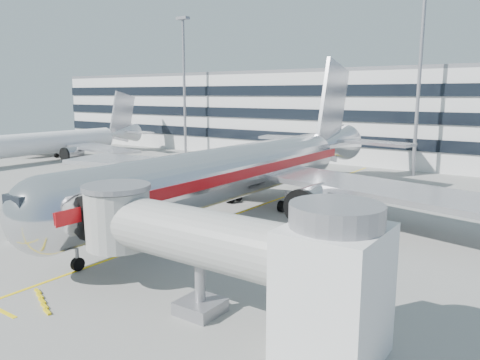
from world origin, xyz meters
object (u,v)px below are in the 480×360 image
Objects in this scene: main_jet at (247,169)px; baggage_tug at (47,208)px; cargo_container_left at (60,197)px; cargo_container_right at (65,198)px; belt_loader at (60,221)px; ramp_worker at (31,221)px; cargo_container_front at (20,230)px.

main_jet reaches higher than baggage_tug.
cargo_container_right is (0.15, 0.38, -0.20)m from cargo_container_left.
belt_loader is 2.30m from ramp_worker.
belt_loader is 3.96m from baggage_tug.
cargo_container_right is (-7.19, 5.42, 0.11)m from belt_loader.
ramp_worker is (-1.19, 1.74, 0.15)m from cargo_container_front.
cargo_container_front reaches higher than cargo_container_right.
main_jet reaches higher than ramp_worker.
ramp_worker is (2.90, -3.28, -0.04)m from baggage_tug.
baggage_tug reaches higher than ramp_worker.
cargo_container_left is 11.73m from cargo_container_front.
cargo_container_right is at bearing 129.06° from cargo_container_front.
main_jet is 11.06× the size of belt_loader.
main_jet reaches higher than cargo_container_left.
main_jet is 19.48m from cargo_container_right.
cargo_container_front is at bearing -50.81° from baggage_tug.
cargo_container_front is at bearing -85.20° from belt_loader.
main_jet is 19.18m from baggage_tug.
belt_loader is 3.15× the size of cargo_container_right.
belt_loader is at bearing -17.33° from baggage_tug.
main_jet is 32.20× the size of cargo_container_front.
main_jet is at bearing 28.02° from cargo_container_right.
cargo_container_right is (-16.91, -9.00, -3.50)m from main_jet.
cargo_container_front is (0.32, -3.84, 0.18)m from belt_loader.
cargo_container_left reaches higher than cargo_container_front.
cargo_container_left is 1.52× the size of cargo_container_right.
cargo_container_front is 0.84× the size of ramp_worker.
main_jet is 27.04× the size of ramp_worker.
cargo_container_left is (-3.57, 3.86, -0.04)m from baggage_tug.
cargo_container_right is (-3.43, 4.25, -0.24)m from baggage_tug.
belt_loader is 2.07× the size of cargo_container_left.
ramp_worker is at bearing -48.50° from baggage_tug.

